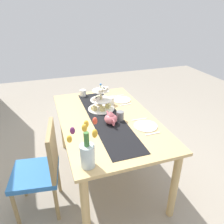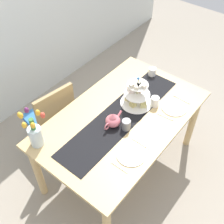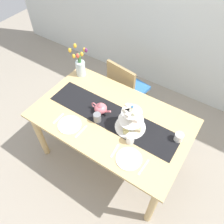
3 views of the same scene
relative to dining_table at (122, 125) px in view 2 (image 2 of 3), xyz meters
The scene contains 16 objects.
ground_plane 0.67m from the dining_table, ahead, with size 8.00×8.00×0.00m, color gray.
dining_table is the anchor object (origin of this frame).
chair_left 0.77m from the dining_table, 108.82° to the left, with size 0.48×0.48×0.91m.
table_runner 0.11m from the dining_table, 90.00° to the left, with size 1.40×0.33×0.00m, color black.
tiered_cake_stand 0.31m from the dining_table, ahead, with size 0.30×0.30×0.30m.
teapot 0.21m from the dining_table, behind, with size 0.24×0.13×0.14m.
tulip_vase 0.80m from the dining_table, 151.90° to the left, with size 0.18×0.23×0.39m.
cream_jug 0.69m from the dining_table, ahead, with size 0.08×0.08×0.09m, color white.
dinner_plate_left 0.44m from the dining_table, 133.31° to the right, with size 0.23×0.23×0.01m, color white.
fork_left 0.54m from the dining_table, 144.75° to the right, with size 0.02×0.15×0.01m, color silver.
knife_left 0.36m from the dining_table, 115.18° to the right, with size 0.01×0.17×0.01m, color silver.
dinner_plate_right 0.51m from the dining_table, 38.56° to the right, with size 0.23×0.23×0.01m, color white.
fork_right 0.41m from the dining_table, 51.98° to the right, with size 0.02×0.15×0.01m, color silver.
knife_right 0.62m from the dining_table, 30.07° to the right, with size 0.01×0.17×0.01m, color silver.
mug_grey 0.22m from the dining_table, 129.21° to the right, with size 0.08×0.08×0.10m, color slate.
mug_white_text 0.37m from the dining_table, 25.92° to the right, with size 0.08×0.08×0.10m, color white.
Camera 2 is at (-1.41, -1.01, 2.62)m, focal length 45.62 mm.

